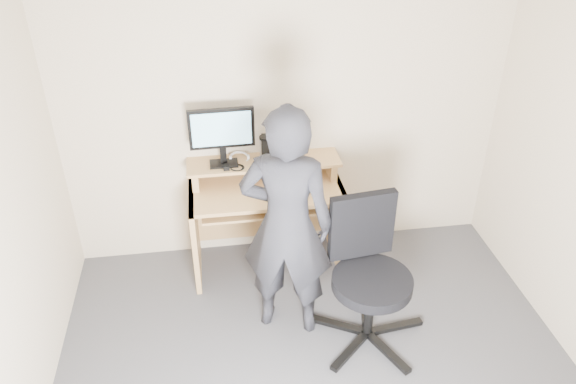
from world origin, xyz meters
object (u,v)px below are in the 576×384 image
object	(u,v)px
desk	(266,204)
monitor	(222,132)
office_chair	(368,269)
person	(287,225)

from	to	relation	value
desk	monitor	size ratio (longest dim) A/B	2.43
office_chair	monitor	bearing A→B (deg)	125.57
desk	person	bearing A→B (deg)	-85.49
monitor	office_chair	bearing A→B (deg)	-49.20
desk	person	distance (m)	0.82
monitor	desk	bearing A→B (deg)	-11.85
desk	monitor	xyz separation A→B (m)	(-0.31, 0.06, 0.64)
monitor	person	size ratio (longest dim) A/B	0.29
person	monitor	bearing A→B (deg)	-48.01
monitor	office_chair	xyz separation A→B (m)	(0.91, -0.98, -0.62)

